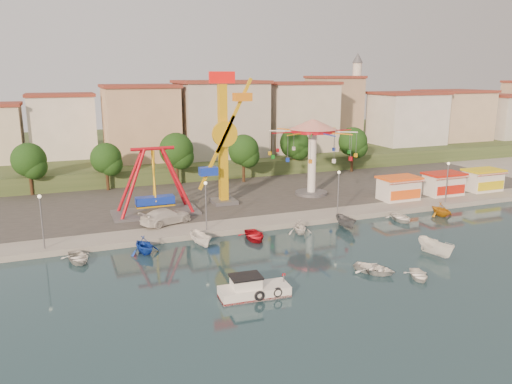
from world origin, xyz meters
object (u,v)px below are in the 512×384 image
kamikaze_tower (225,142)px  skiff (436,248)px  van (166,216)px  wave_swinger (313,140)px  rowboat_a (374,269)px  cabin_motorboat (253,290)px  pirate_ship_ride (154,182)px

kamikaze_tower → skiff: bearing=-61.2°
van → wave_swinger: bearing=-95.6°
rowboat_a → skiff: skiff is taller
wave_swinger → rowboat_a: (-7.19, -25.58, -7.82)m
van → cabin_motorboat: bearing=165.5°
pirate_ship_ride → cabin_motorboat: (3.07, -24.25, -3.88)m
wave_swinger → cabin_motorboat: wave_swinger is taller
kamikaze_tower → cabin_motorboat: (-6.23, -25.66, -8.04)m
wave_swinger → skiff: size_ratio=2.78×
skiff → rowboat_a: bearing=-175.6°
cabin_motorboat → rowboat_a: (11.52, 0.55, -0.13)m
pirate_ship_ride → rowboat_a: bearing=-58.4°
pirate_ship_ride → cabin_motorboat: pirate_ship_ride is taller
wave_swinger → skiff: wave_swinger is taller
pirate_ship_ride → wave_swinger: 22.19m
kamikaze_tower → rowboat_a: 26.93m
pirate_ship_ride → skiff: size_ratio=2.40×
kamikaze_tower → skiff: size_ratio=3.95×
wave_swinger → pirate_ship_ride: bearing=-175.0°
rowboat_a → skiff: 7.92m
kamikaze_tower → skiff: kamikaze_tower is taller
van → kamikaze_tower: bearing=-78.5°
wave_swinger → rowboat_a: size_ratio=3.18×
wave_swinger → rowboat_a: 27.70m
rowboat_a → wave_swinger: bearing=39.5°
wave_swinger → rowboat_a: wave_swinger is taller
pirate_ship_ride → cabin_motorboat: 24.75m
kamikaze_tower → rowboat_a: size_ratio=4.53×
cabin_motorboat → skiff: cabin_motorboat is taller
wave_swinger → cabin_motorboat: 33.05m
pirate_ship_ride → skiff: 31.81m
cabin_motorboat → skiff: size_ratio=1.33×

